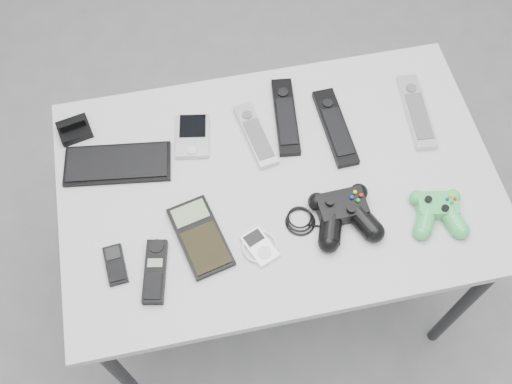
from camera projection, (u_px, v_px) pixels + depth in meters
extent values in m
plane|color=slate|center=(245.00, 286.00, 2.05)|extent=(3.50, 3.50, 0.00)
cube|color=#AEAEB1|center=(278.00, 184.00, 1.45)|extent=(1.05, 0.68, 0.03)
cylinder|color=black|center=(121.00, 374.00, 1.58)|extent=(0.03, 0.03, 0.68)
cylinder|color=black|center=(464.00, 304.00, 1.67)|extent=(0.03, 0.03, 0.68)
cylinder|color=black|center=(103.00, 186.00, 1.85)|extent=(0.03, 0.03, 0.68)
cylinder|color=black|center=(399.00, 134.00, 1.94)|extent=(0.03, 0.03, 0.68)
cube|color=black|center=(118.00, 164.00, 1.45)|extent=(0.27, 0.14, 0.02)
cube|color=black|center=(73.00, 127.00, 1.49)|extent=(0.09, 0.08, 0.04)
cube|color=#ACABB3|center=(193.00, 136.00, 1.49)|extent=(0.10, 0.14, 0.02)
cube|color=#ACABB3|center=(256.00, 135.00, 1.49)|extent=(0.08, 0.20, 0.02)
cube|color=black|center=(286.00, 116.00, 1.52)|extent=(0.08, 0.23, 0.02)
cube|color=black|center=(335.00, 127.00, 1.50)|extent=(0.06, 0.23, 0.02)
cube|color=#B2B2B9|center=(417.00, 111.00, 1.52)|extent=(0.07, 0.23, 0.02)
cube|color=black|center=(115.00, 265.00, 1.33)|extent=(0.05, 0.10, 0.02)
cube|color=black|center=(155.00, 271.00, 1.32)|extent=(0.07, 0.15, 0.02)
cube|color=black|center=(200.00, 237.00, 1.36)|extent=(0.14, 0.21, 0.02)
cube|color=white|center=(260.00, 247.00, 1.35)|extent=(0.11, 0.11, 0.02)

